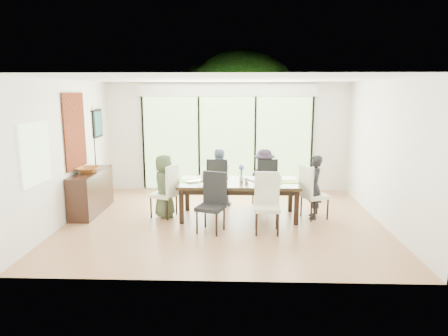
{
  "coord_description": "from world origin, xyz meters",
  "views": [
    {
      "loc": [
        0.26,
        -7.41,
        2.48
      ],
      "look_at": [
        0.0,
        0.25,
        1.0
      ],
      "focal_mm": 32.0,
      "sensor_mm": 36.0,
      "label": 1
    }
  ],
  "objects_px": {
    "vase": "(241,178)",
    "cup_c": "(279,178)",
    "chair_right_end": "(315,192)",
    "person_left_end": "(164,186)",
    "person_right_end": "(314,187)",
    "cup_a": "(204,177)",
    "sideboard": "(91,192)",
    "chair_far_left": "(218,181)",
    "chair_far_right": "(264,182)",
    "chair_near_left": "(211,203)",
    "person_far_right": "(264,178)",
    "chair_left_end": "(163,190)",
    "table_top": "(239,183)",
    "bowl": "(88,170)",
    "chair_near_right": "(267,203)",
    "cup_b": "(247,180)",
    "laptop": "(195,182)"
  },
  "relations": [
    {
      "from": "chair_right_end",
      "to": "chair_far_left",
      "type": "distance_m",
      "value": 2.13
    },
    {
      "from": "vase",
      "to": "cup_a",
      "type": "bearing_deg",
      "value": 172.41
    },
    {
      "from": "chair_far_left",
      "to": "laptop",
      "type": "relative_size",
      "value": 3.33
    },
    {
      "from": "chair_near_right",
      "to": "person_far_right",
      "type": "relative_size",
      "value": 0.85
    },
    {
      "from": "chair_far_left",
      "to": "vase",
      "type": "distance_m",
      "value": 0.98
    },
    {
      "from": "cup_a",
      "to": "chair_right_end",
      "type": "bearing_deg",
      "value": -3.9
    },
    {
      "from": "laptop",
      "to": "person_left_end",
      "type": "bearing_deg",
      "value": 139.45
    },
    {
      "from": "sideboard",
      "to": "chair_right_end",
      "type": "bearing_deg",
      "value": -3.11
    },
    {
      "from": "cup_b",
      "to": "person_left_end",
      "type": "bearing_deg",
      "value": 176.49
    },
    {
      "from": "person_right_end",
      "to": "table_top",
      "type": "bearing_deg",
      "value": -84.02
    },
    {
      "from": "table_top",
      "to": "person_right_end",
      "type": "distance_m",
      "value": 1.48
    },
    {
      "from": "person_left_end",
      "to": "vase",
      "type": "xyz_separation_m",
      "value": [
        1.53,
        0.05,
        0.16
      ]
    },
    {
      "from": "chair_right_end",
      "to": "person_far_right",
      "type": "bearing_deg",
      "value": 26.56
    },
    {
      "from": "vase",
      "to": "bowl",
      "type": "xyz_separation_m",
      "value": [
        -3.1,
        0.1,
        0.13
      ]
    },
    {
      "from": "table_top",
      "to": "chair_near_left",
      "type": "distance_m",
      "value": 1.02
    },
    {
      "from": "chair_far_left",
      "to": "cup_b",
      "type": "relative_size",
      "value": 11.0
    },
    {
      "from": "chair_right_end",
      "to": "bowl",
      "type": "relative_size",
      "value": 2.36
    },
    {
      "from": "cup_a",
      "to": "vase",
      "type": "bearing_deg",
      "value": -7.59
    },
    {
      "from": "chair_near_right",
      "to": "person_left_end",
      "type": "bearing_deg",
      "value": 158.07
    },
    {
      "from": "vase",
      "to": "cup_c",
      "type": "bearing_deg",
      "value": 3.81
    },
    {
      "from": "person_left_end",
      "to": "laptop",
      "type": "distance_m",
      "value": 0.65
    },
    {
      "from": "chair_left_end",
      "to": "person_left_end",
      "type": "bearing_deg",
      "value": 110.27
    },
    {
      "from": "person_right_end",
      "to": "chair_far_right",
      "type": "bearing_deg",
      "value": -126.44
    },
    {
      "from": "person_right_end",
      "to": "vase",
      "type": "distance_m",
      "value": 1.44
    },
    {
      "from": "chair_near_right",
      "to": "cup_c",
      "type": "xyz_separation_m",
      "value": [
        0.3,
        0.97,
        0.24
      ]
    },
    {
      "from": "chair_left_end",
      "to": "laptop",
      "type": "height_order",
      "value": "chair_left_end"
    },
    {
      "from": "chair_right_end",
      "to": "vase",
      "type": "height_order",
      "value": "chair_right_end"
    },
    {
      "from": "table_top",
      "to": "bowl",
      "type": "xyz_separation_m",
      "value": [
        -3.05,
        0.15,
        0.21
      ]
    },
    {
      "from": "chair_near_left",
      "to": "person_left_end",
      "type": "relative_size",
      "value": 0.85
    },
    {
      "from": "chair_right_end",
      "to": "person_left_end",
      "type": "bearing_deg",
      "value": 67.7
    },
    {
      "from": "vase",
      "to": "cup_c",
      "type": "height_order",
      "value": "vase"
    },
    {
      "from": "sideboard",
      "to": "laptop",
      "type": "bearing_deg",
      "value": -8.96
    },
    {
      "from": "table_top",
      "to": "cup_c",
      "type": "bearing_deg",
      "value": 7.13
    },
    {
      "from": "cup_a",
      "to": "bowl",
      "type": "relative_size",
      "value": 0.27
    },
    {
      "from": "person_far_right",
      "to": "vase",
      "type": "bearing_deg",
      "value": 59.51
    },
    {
      "from": "chair_far_left",
      "to": "bowl",
      "type": "distance_m",
      "value": 2.72
    },
    {
      "from": "person_right_end",
      "to": "sideboard",
      "type": "relative_size",
      "value": 0.82
    },
    {
      "from": "laptop",
      "to": "chair_far_left",
      "type": "bearing_deg",
      "value": 35.64
    },
    {
      "from": "chair_left_end",
      "to": "chair_far_right",
      "type": "height_order",
      "value": "same"
    },
    {
      "from": "chair_right_end",
      "to": "cup_c",
      "type": "relative_size",
      "value": 8.87
    },
    {
      "from": "cup_b",
      "to": "sideboard",
      "type": "xyz_separation_m",
      "value": [
        -3.2,
        0.35,
        -0.35
      ]
    },
    {
      "from": "person_right_end",
      "to": "cup_c",
      "type": "height_order",
      "value": "person_right_end"
    },
    {
      "from": "chair_far_right",
      "to": "sideboard",
      "type": "height_order",
      "value": "chair_far_right"
    },
    {
      "from": "chair_far_right",
      "to": "cup_c",
      "type": "height_order",
      "value": "chair_far_right"
    },
    {
      "from": "person_far_right",
      "to": "bowl",
      "type": "relative_size",
      "value": 2.77
    },
    {
      "from": "vase",
      "to": "cup_b",
      "type": "xyz_separation_m",
      "value": [
        0.1,
        -0.15,
        -0.01
      ]
    },
    {
      "from": "table_top",
      "to": "person_left_end",
      "type": "bearing_deg",
      "value": -180.0
    },
    {
      "from": "chair_near_left",
      "to": "person_far_right",
      "type": "distance_m",
      "value": 2.0
    },
    {
      "from": "table_top",
      "to": "person_left_end",
      "type": "distance_m",
      "value": 1.48
    },
    {
      "from": "cup_c",
      "to": "table_top",
      "type": "bearing_deg",
      "value": -172.87
    }
  ]
}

